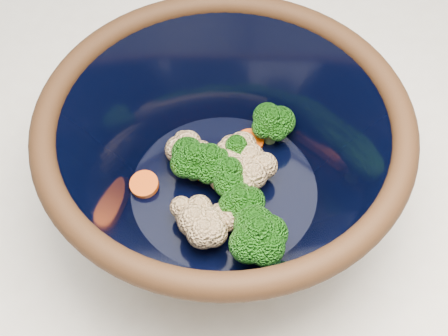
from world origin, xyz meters
TOP-DOWN VIEW (x-y plane):
  - counter at (0.00, 0.00)m, footprint 1.20×1.20m
  - mixing_bowl at (-0.10, -0.08)m, footprint 0.39×0.39m
  - vegetable_pile at (-0.10, -0.08)m, footprint 0.16×0.16m

SIDE VIEW (x-z plane):
  - counter at x=0.00m, z-range 0.00..0.90m
  - vegetable_pile at x=-0.10m, z-range 0.93..0.98m
  - mixing_bowl at x=-0.10m, z-range 0.91..1.04m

